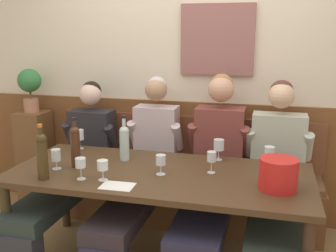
{
  "coord_description": "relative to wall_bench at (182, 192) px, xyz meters",
  "views": [
    {
      "loc": [
        0.73,
        -2.45,
        1.69
      ],
      "look_at": [
        -0.03,
        0.43,
        0.98
      ],
      "focal_mm": 42.9,
      "sensor_mm": 36.0,
      "label": 1
    }
  ],
  "objects": [
    {
      "name": "wine_glass_near_bucket",
      "position": [
        0.03,
        -0.79,
        0.55
      ],
      "size": [
        0.07,
        0.07,
        0.14
      ],
      "color": "silver",
      "rests_on": "dining_table"
    },
    {
      "name": "ice_bucket",
      "position": [
        0.79,
        -0.85,
        0.55
      ],
      "size": [
        0.24,
        0.24,
        0.2
      ],
      "primitive_type": "cylinder",
      "color": "red",
      "rests_on": "dining_table"
    },
    {
      "name": "wall_bench",
      "position": [
        0.0,
        0.0,
        0.0
      ],
      "size": [
        2.38,
        0.42,
        0.94
      ],
      "color": "brown",
      "rests_on": "ground"
    },
    {
      "name": "wine_glass_left_end",
      "position": [
        0.36,
        -0.37,
        0.56
      ],
      "size": [
        0.08,
        0.08,
        0.16
      ],
      "color": "silver",
      "rests_on": "dining_table"
    },
    {
      "name": "potted_plant",
      "position": [
        -1.49,
        0.03,
        0.9
      ],
      "size": [
        0.22,
        0.22,
        0.41
      ],
      "color": "#AF7053",
      "rests_on": "corner_pedestal"
    },
    {
      "name": "person_center_right_seat",
      "position": [
        0.32,
        -0.36,
        0.37
      ],
      "size": [
        0.51,
        1.37,
        1.35
      ],
      "color": "#302C33",
      "rests_on": "ground"
    },
    {
      "name": "room_wall_back",
      "position": [
        0.0,
        0.26,
        1.12
      ],
      "size": [
        6.8,
        0.12,
        2.8
      ],
      "color": "beige",
      "rests_on": "ground"
    },
    {
      "name": "corner_pedestal",
      "position": [
        -1.49,
        0.03,
        0.18
      ],
      "size": [
        0.28,
        0.28,
        0.93
      ],
      "primitive_type": "cube",
      "color": "brown",
      "rests_on": "ground"
    },
    {
      "name": "wine_glass_center_front",
      "position": [
        -0.31,
        -0.99,
        0.55
      ],
      "size": [
        0.07,
        0.07,
        0.14
      ],
      "color": "silver",
      "rests_on": "dining_table"
    },
    {
      "name": "wine_glass_by_bottle",
      "position": [
        -0.46,
        -1.01,
        0.56
      ],
      "size": [
        0.07,
        0.07,
        0.15
      ],
      "color": "silver",
      "rests_on": "dining_table"
    },
    {
      "name": "person_left_seat",
      "position": [
        0.8,
        -0.4,
        0.34
      ],
      "size": [
        0.53,
        1.36,
        1.31
      ],
      "color": "#2C3332",
      "rests_on": "ground"
    },
    {
      "name": "wine_bottle_amber_mid",
      "position": [
        -0.33,
        -0.55,
        0.59
      ],
      "size": [
        0.07,
        0.07,
        0.34
      ],
      "color": "silver",
      "rests_on": "dining_table"
    },
    {
      "name": "person_right_seat",
      "position": [
        -0.23,
        -0.4,
        0.34
      ],
      "size": [
        0.47,
        1.36,
        1.31
      ],
      "color": "#2A2A41",
      "rests_on": "ground"
    },
    {
      "name": "wine_glass_mid_left",
      "position": [
        -0.72,
        -0.87,
        0.54
      ],
      "size": [
        0.07,
        0.07,
        0.14
      ],
      "color": "silver",
      "rests_on": "dining_table"
    },
    {
      "name": "wine_glass_center_rear",
      "position": [
        0.35,
        -0.67,
        0.56
      ],
      "size": [
        0.06,
        0.06,
        0.15
      ],
      "color": "silver",
      "rests_on": "dining_table"
    },
    {
      "name": "wine_glass_right_end",
      "position": [
        -0.79,
        -0.37,
        0.56
      ],
      "size": [
        0.07,
        0.07,
        0.16
      ],
      "color": "silver",
      "rests_on": "dining_table"
    },
    {
      "name": "wine_bottle_clear_water",
      "position": [
        -0.7,
        -1.07,
        0.62
      ],
      "size": [
        0.07,
        0.07,
        0.37
      ],
      "color": "#3D2E16",
      "rests_on": "dining_table"
    },
    {
      "name": "wine_glass_mid_right",
      "position": [
        0.73,
        -0.41,
        0.55
      ],
      "size": [
        0.07,
        0.07,
        0.14
      ],
      "color": "silver",
      "rests_on": "dining_table"
    },
    {
      "name": "dining_table",
      "position": [
        0.0,
        -0.74,
        0.37
      ],
      "size": [
        2.08,
        0.92,
        0.73
      ],
      "color": "#46301C",
      "rests_on": "ground"
    },
    {
      "name": "tasting_sheet_left_guest",
      "position": [
        -0.18,
        -1.06,
        0.45
      ],
      "size": [
        0.21,
        0.16,
        0.0
      ],
      "primitive_type": "cube",
      "rotation": [
        0.0,
        0.0,
        0.03
      ],
      "color": "white",
      "rests_on": "dining_table"
    },
    {
      "name": "wine_bottle_green_tall",
      "position": [
        -0.61,
        -0.79,
        0.61
      ],
      "size": [
        0.07,
        0.07,
        0.36
      ],
      "color": "#452516",
      "rests_on": "dining_table"
    },
    {
      "name": "person_center_left_seat",
      "position": [
        -0.84,
        -0.4,
        0.32
      ],
      "size": [
        0.49,
        1.36,
        1.25
      ],
      "color": "#31313A",
      "rests_on": "ground"
    },
    {
      "name": "wood_wainscot_panel",
      "position": [
        0.0,
        0.21,
        0.25
      ],
      "size": [
        6.8,
        0.03,
        1.06
      ],
      "primitive_type": "cube",
      "color": "brown",
      "rests_on": "ground"
    }
  ]
}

